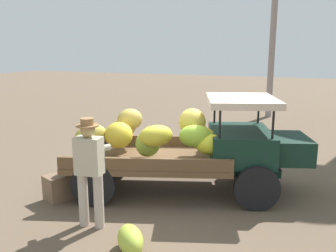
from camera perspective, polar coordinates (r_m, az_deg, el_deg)
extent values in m
plane|color=brown|center=(7.28, 3.55, -9.65)|extent=(60.00, 60.00, 0.00)
cube|color=black|center=(6.98, 0.82, -6.75)|extent=(3.94, 1.66, 0.16)
cylinder|color=black|center=(7.84, 11.77, -5.27)|extent=(0.78, 0.37, 0.78)
cylinder|color=black|center=(6.35, 13.86, -9.56)|extent=(0.78, 0.37, 0.78)
cylinder|color=black|center=(7.92, -8.76, -4.97)|extent=(0.78, 0.37, 0.78)
cylinder|color=black|center=(6.46, -11.71, -9.11)|extent=(0.78, 0.37, 0.78)
cube|color=brown|center=(6.96, -2.89, -5.28)|extent=(3.39, 2.57, 0.10)
cube|color=brown|center=(7.68, -2.27, -2.36)|extent=(2.88, 1.01, 0.22)
cube|color=brown|center=(6.16, -3.70, -6.08)|extent=(2.88, 1.01, 0.22)
cube|color=black|center=(6.90, 11.28, -2.85)|extent=(1.52, 1.79, 0.55)
cube|color=black|center=(7.10, 18.48, -3.29)|extent=(1.00, 1.23, 0.44)
cylinder|color=black|center=(7.48, 14.12, 2.49)|extent=(0.04, 0.04, 0.55)
cylinder|color=black|center=(6.24, 16.29, 0.50)|extent=(0.04, 0.04, 0.55)
cylinder|color=black|center=(7.37, 7.38, 2.61)|extent=(0.04, 0.04, 0.55)
cylinder|color=black|center=(6.10, 8.21, 0.61)|extent=(0.04, 0.04, 0.55)
cube|color=beige|center=(6.74, 11.57, 3.95)|extent=(1.63, 1.82, 0.12)
ellipsoid|color=#94BF32|center=(6.40, 4.33, -1.60)|extent=(0.68, 0.63, 0.51)
ellipsoid|color=gold|center=(6.70, 3.87, 0.66)|extent=(0.77, 0.78, 0.63)
ellipsoid|color=#95BA3E|center=(6.71, -3.20, -2.78)|extent=(0.54, 0.67, 0.63)
ellipsoid|color=gold|center=(6.95, -12.08, -1.53)|extent=(0.69, 0.75, 0.51)
ellipsoid|color=yellow|center=(6.94, -7.80, -1.43)|extent=(0.78, 0.80, 0.63)
ellipsoid|color=yellow|center=(6.38, 6.59, -2.91)|extent=(0.56, 0.47, 0.42)
ellipsoid|color=gold|center=(7.53, -6.90, -0.14)|extent=(0.66, 0.66, 0.47)
ellipsoid|color=gold|center=(6.64, 5.05, -1.70)|extent=(0.81, 0.77, 0.47)
ellipsoid|color=gold|center=(7.41, -6.04, 1.05)|extent=(0.69, 0.70, 0.51)
ellipsoid|color=gold|center=(6.42, -1.89, -1.54)|extent=(0.76, 0.77, 0.46)
cylinder|color=#BEAFA0|center=(5.82, -13.23, -11.22)|extent=(0.15, 0.15, 0.85)
cylinder|color=#BEAFA0|center=(5.70, -10.89, -11.60)|extent=(0.15, 0.15, 0.85)
cube|color=#BDB59A|center=(5.52, -12.39, -4.62)|extent=(0.42, 0.28, 0.57)
cylinder|color=#BDB59A|center=(5.63, -12.86, -3.42)|extent=(0.35, 0.36, 0.10)
cylinder|color=#BDB59A|center=(5.53, -11.03, -3.59)|extent=(0.30, 0.39, 0.10)
sphere|color=tan|center=(5.42, -12.58, -0.62)|extent=(0.22, 0.22, 0.22)
cylinder|color=#9D7044|center=(5.41, -12.61, 0.06)|extent=(0.34, 0.34, 0.02)
cylinder|color=#9D7044|center=(5.39, -12.64, 0.69)|extent=(0.20, 0.20, 0.10)
cube|color=#7C5F48|center=(6.97, -16.66, -9.16)|extent=(0.55, 0.63, 0.46)
ellipsoid|color=#B5CA41|center=(5.11, -5.99, -17.44)|extent=(0.65, 0.68, 0.38)
cylinder|color=gray|center=(15.00, 16.44, 16.74)|extent=(0.24, 0.24, 8.06)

